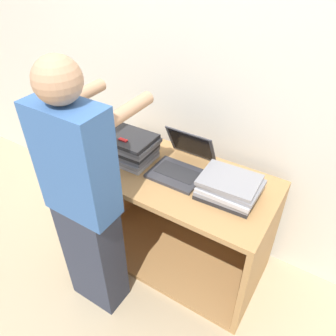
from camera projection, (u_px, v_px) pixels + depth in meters
name	position (u px, v px, depth m)	size (l,w,h in m)	color
ground_plane	(151.00, 287.00, 2.32)	(12.00, 12.00, 0.00)	tan
wall_back	(211.00, 92.00, 2.10)	(8.00, 0.05, 2.40)	beige
cart	(181.00, 213.00, 2.34)	(1.26, 0.64, 0.80)	#A87A47
laptop_open	(181.00, 164.00, 2.06)	(0.33, 0.37, 0.24)	#333338
laptop_stack_left	(130.00, 147.00, 2.15)	(0.35, 0.27, 0.17)	#B7B7BC
laptop_stack_right	(229.00, 188.00, 1.86)	(0.35, 0.27, 0.12)	#232326
person	(85.00, 204.00, 1.80)	(0.40, 0.53, 1.65)	#2D3342
inventory_tag	(123.00, 140.00, 2.05)	(0.06, 0.02, 0.01)	red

